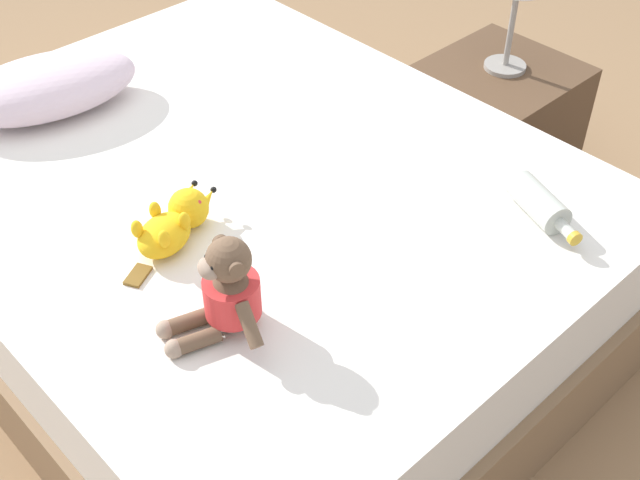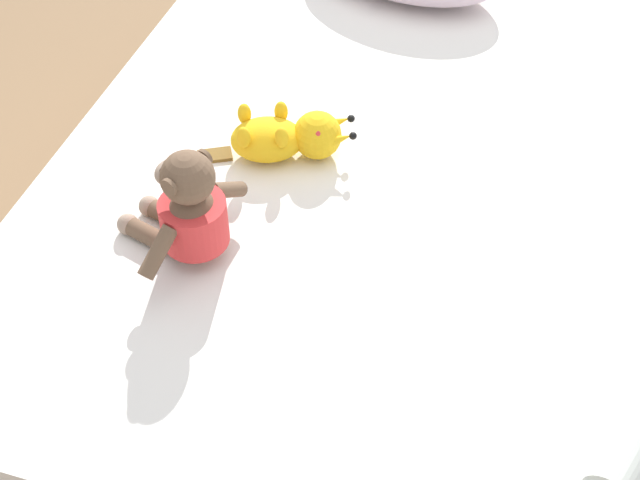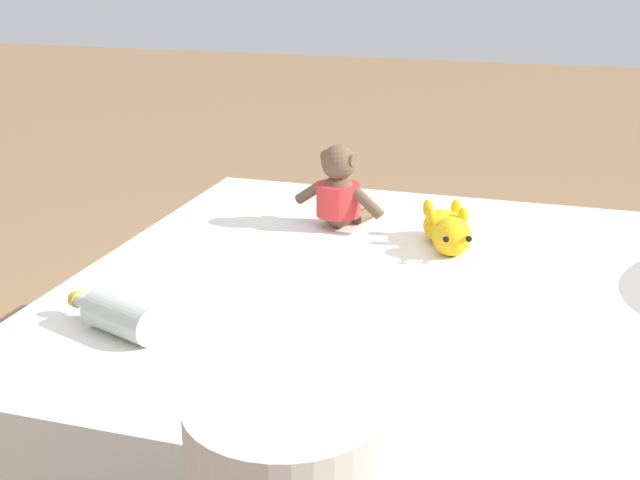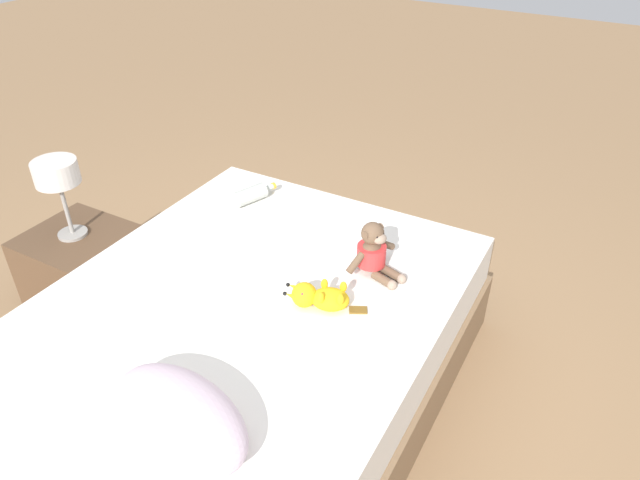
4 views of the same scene
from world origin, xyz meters
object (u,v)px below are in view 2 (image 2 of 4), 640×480
Objects in this scene: plush_yellow_creature at (288,137)px; glass_bottle at (629,457)px; bed at (422,235)px; plush_monkey at (188,213)px.

glass_bottle is at bearing -38.02° from plush_yellow_creature.
glass_bottle is at bearing -57.38° from bed.
plush_yellow_creature is at bearing -158.44° from bed.
plush_yellow_creature is 0.89m from glass_bottle.
plush_monkey reaches higher than plush_yellow_creature.
plush_yellow_creature is 1.33× the size of glass_bottle.
plush_monkey is at bearing -105.10° from plush_yellow_creature.
glass_bottle is (0.42, -0.66, 0.30)m from bed.
plush_monkey is 0.33m from plush_yellow_creature.
bed is at bearing 21.56° from plush_yellow_creature.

